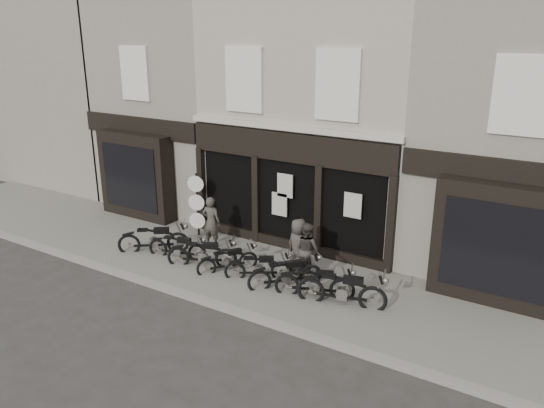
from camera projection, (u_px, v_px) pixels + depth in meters
The scene contains 19 objects.
ground_plane at pixel (234, 285), 14.97m from camera, with size 90.00×90.00×0.00m, color #2D2B28.
pavement at pixel (252, 272), 15.68m from camera, with size 30.00×4.20×0.12m, color slate.
kerb at pixel (206, 302), 13.95m from camera, with size 30.00×0.25×0.13m, color gray.
central_building at pixel (331, 114), 18.49m from camera, with size 7.30×6.22×8.34m.
neighbour_left at pixel (190, 103), 21.66m from camera, with size 5.60×6.73×8.34m.
neighbour_right at pixel (530, 133), 15.27m from camera, with size 5.60×6.73×8.34m.
filler_left at pixel (63, 90), 25.82m from camera, with size 11.00×6.00×8.20m, color gray.
motorcycle_0 at pixel (154, 242), 16.94m from camera, with size 1.90×1.61×1.08m.
motorcycle_1 at pixel (178, 249), 16.47m from camera, with size 1.95×0.78×0.95m.
motorcycle_2 at pixel (203, 256), 15.91m from camera, with size 1.96×1.23×1.02m.
motorcycle_3 at pixel (228, 262), 15.59m from camera, with size 1.28×1.64×0.90m.
motorcycle_4 at pixel (259, 269), 15.11m from camera, with size 1.72×1.27×0.93m.
motorcycle_5 at pixel (286, 276), 14.60m from camera, with size 1.64×1.72×1.03m.
motorcycle_6 at pixel (316, 286), 14.06m from camera, with size 2.05×1.07×1.03m.
motorcycle_7 at pixel (343, 293), 13.60m from camera, with size 2.30×0.94×1.13m.
man_left at pixel (211, 222), 17.10m from camera, with size 0.62×0.41×1.70m, color #403B34.
man_centre at pixel (307, 249), 15.10m from camera, with size 0.78×0.61×1.60m, color #3D3731.
man_right at pixel (298, 246), 15.26m from camera, with size 0.81×0.52×1.65m, color #3E3833.
advert_sign_post at pixel (197, 207), 18.03m from camera, with size 0.54×0.36×2.32m.
Camera 1 is at (8.06, -10.89, 6.86)m, focal length 35.00 mm.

